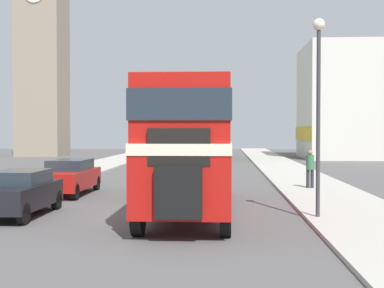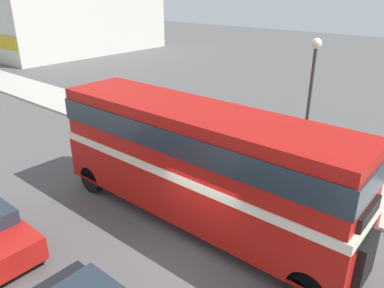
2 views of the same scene
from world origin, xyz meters
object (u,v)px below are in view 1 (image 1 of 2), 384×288
Objects in this scene: double_decker_bus at (192,138)px; street_lamp at (318,87)px; car_parked_mid at (69,176)px; pedestrian_walking at (310,166)px; bus_distant at (207,134)px; car_parked_near at (19,192)px.

street_lamp is at bearing -26.72° from double_decker_bus.
double_decker_bus is 6.91m from car_parked_mid.
pedestrian_walking is at bearing 82.46° from street_lamp.
bus_distant is 2.63× the size of car_parked_near.
double_decker_bus reaches higher than car_parked_near.
car_parked_mid is at bearing -168.50° from pedestrian_walking.
pedestrian_walking is (4.92, 6.11, -1.36)m from double_decker_bus.
bus_distant is at bearing 80.00° from car_parked_mid.
street_lamp reaches higher than double_decker_bus.
double_decker_bus is 7.96m from pedestrian_walking.
car_parked_near is 0.89× the size of car_parked_mid.
street_lamp is at bearing -32.84° from car_parked_mid.
bus_distant is 33.85m from car_parked_near.
pedestrian_walking is (10.26, 7.74, 0.33)m from car_parked_near.
pedestrian_walking is (5.39, -25.71, -1.32)m from bus_distant.
bus_distant is 26.31m from pedestrian_walking.
pedestrian_walking is 8.62m from street_lamp.
double_decker_bus is 6.55× the size of pedestrian_walking.
car_parked_near is at bearing -89.69° from car_parked_mid.
pedestrian_walking reaches higher than car_parked_mid.
bus_distant is 28.28m from car_parked_mid.
car_parked_near is at bearing -142.97° from pedestrian_walking.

